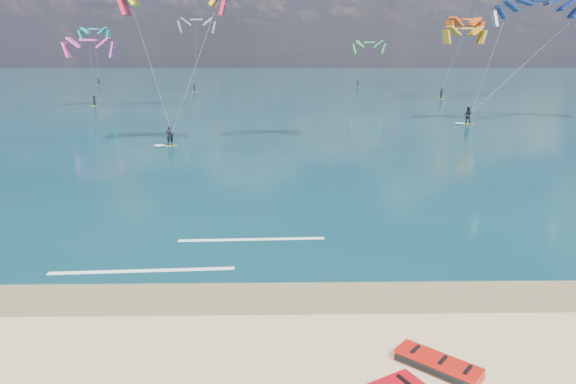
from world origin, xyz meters
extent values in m
plane|color=tan|center=(0.00, 40.00, 0.00)|extent=(320.00, 320.00, 0.00)
cube|color=brown|center=(0.00, 3.00, 0.00)|extent=(320.00, 2.40, 0.01)
cube|color=#0A313C|center=(0.00, 104.00, 0.02)|extent=(320.00, 200.00, 0.04)
cube|color=#CDE41A|center=(-7.97, 29.86, 0.07)|extent=(1.20, 1.02, 0.05)
imported|color=black|center=(-7.97, 29.86, 0.88)|extent=(0.65, 0.49, 1.61)
cylinder|color=black|center=(-7.70, 29.59, 1.12)|extent=(0.42, 0.32, 0.04)
cube|color=gold|center=(21.15, 42.38, 0.07)|extent=(1.41, 0.70, 0.06)
imported|color=black|center=(21.15, 42.38, 0.95)|extent=(1.01, 0.91, 1.72)
cylinder|color=black|center=(21.45, 42.08, 1.25)|extent=(0.54, 0.16, 0.04)
cube|color=white|center=(-3.92, 5.00, 0.04)|extent=(6.66, 0.60, 0.01)
cube|color=white|center=(-0.12, 8.10, 0.04)|extent=(6.13, 0.46, 0.01)
camera|label=1|loc=(1.07, -12.14, 7.78)|focal=32.00mm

